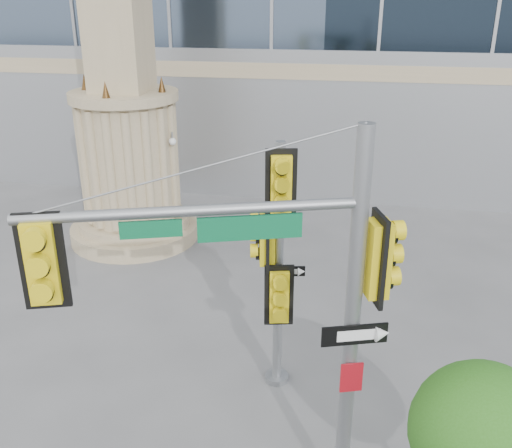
# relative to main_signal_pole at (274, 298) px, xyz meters

# --- Properties ---
(ground) EXTENTS (120.00, 120.00, 0.00)m
(ground) POSITION_rel_main_signal_pole_xyz_m (-0.48, 1.39, -4.03)
(ground) COLOR #545456
(ground) RESTS_ON ground
(monument) EXTENTS (4.40, 4.40, 16.60)m
(monument) POSITION_rel_main_signal_pole_xyz_m (-6.48, 10.39, 1.49)
(monument) COLOR tan
(monument) RESTS_ON ground
(main_signal_pole) EXTENTS (4.87, 2.00, 6.50)m
(main_signal_pole) POSITION_rel_main_signal_pole_xyz_m (0.00, 0.00, 0.00)
(main_signal_pole) COLOR slate
(main_signal_pole) RESTS_ON ground
(secondary_signal_pole) EXTENTS (1.00, 0.72, 5.45)m
(secondary_signal_pole) POSITION_rel_main_signal_pole_xyz_m (-0.45, 3.26, -0.83)
(secondary_signal_pole) COLOR slate
(secondary_signal_pole) RESTS_ON ground
(street_tree) EXTENTS (2.12, 2.07, 3.30)m
(street_tree) POSITION_rel_main_signal_pole_xyz_m (3.07, -0.18, -1.86)
(street_tree) COLOR tan
(street_tree) RESTS_ON ground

